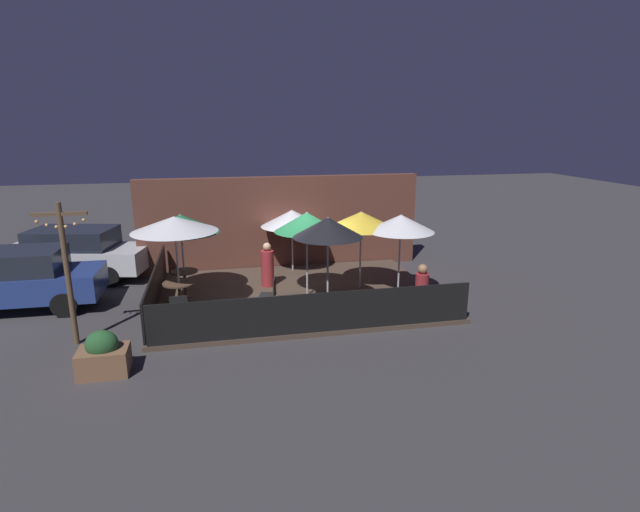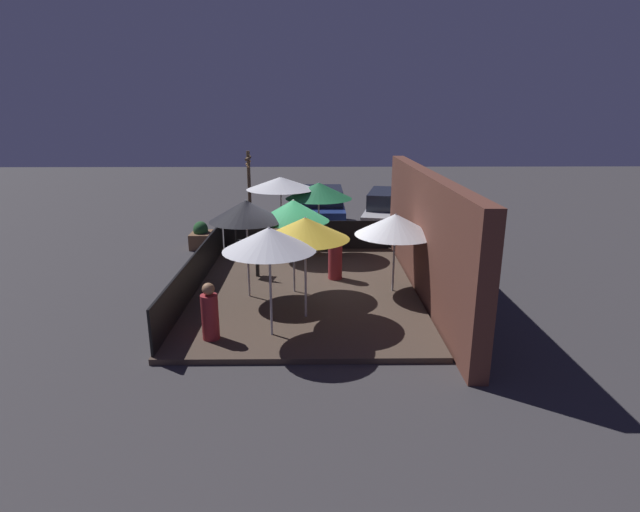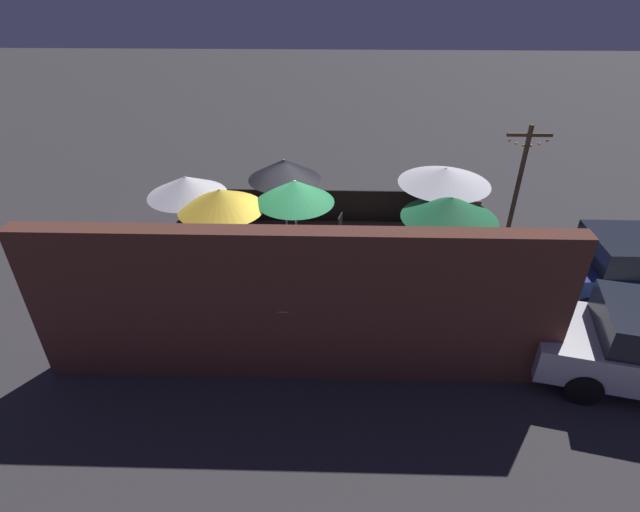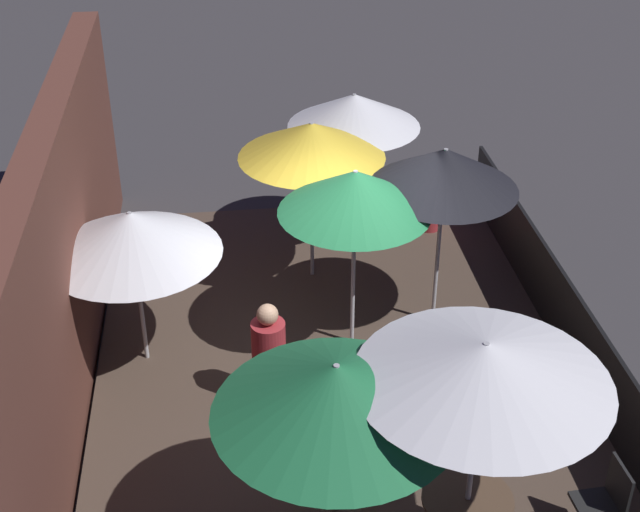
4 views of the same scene
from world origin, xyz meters
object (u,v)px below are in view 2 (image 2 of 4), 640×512
patio_umbrella_1 (319,191)px  patio_umbrella_2 (269,239)px  patio_umbrella_0 (281,183)px  patio_chair_0 (256,260)px  patio_umbrella_4 (305,228)px  parked_car_0 (322,208)px  patio_chair_1 (240,240)px  parked_car_1 (390,211)px  patio_umbrella_5 (395,224)px  dining_table_1 (319,237)px  patron_0 (335,258)px  patio_umbrella_3 (293,210)px  patron_1 (210,314)px  dining_table_0 (282,236)px  patio_umbrella_6 (246,211)px  light_post (249,191)px  planter_box (201,236)px

patio_umbrella_1 → patio_umbrella_2: bearing=-9.9°
patio_umbrella_0 → patio_umbrella_1: patio_umbrella_0 is taller
patio_umbrella_2 → patio_chair_0: (-3.71, -0.71, -1.53)m
patio_umbrella_4 → patio_chair_0: 3.47m
parked_car_0 → patio_chair_1: bearing=-31.8°
patio_umbrella_0 → parked_car_1: size_ratio=0.52×
patio_umbrella_0 → patio_umbrella_5: (3.39, 3.04, -0.55)m
patio_chair_0 → patio_umbrella_4: bearing=-139.3°
dining_table_1 → patron_0: bearing=10.3°
patio_umbrella_2 → patio_umbrella_3: patio_umbrella_3 is taller
parked_car_0 → patron_1: bearing=-12.6°
patio_umbrella_2 → patio_umbrella_3: size_ratio=0.96×
patio_umbrella_0 → patron_1: (6.13, -1.06, -1.74)m
dining_table_0 → patio_umbrella_4: bearing=9.5°
patio_chair_0 → patio_chair_1: patio_chair_0 is taller
patio_chair_0 → patio_umbrella_5: bearing=-93.6°
patio_umbrella_0 → patron_0: (2.42, 1.60, -1.69)m
patio_umbrella_1 → patio_umbrella_6: size_ratio=0.96×
patio_umbrella_5 → patio_chair_1: size_ratio=2.21×
patio_umbrella_5 → dining_table_0: size_ratio=2.46×
parked_car_0 → parked_car_1: 2.71m
patron_0 → light_post: size_ratio=0.41×
patio_umbrella_4 → parked_car_1: (-8.44, 3.11, -1.30)m
patio_umbrella_4 → parked_car_0: size_ratio=0.55×
patio_umbrella_3 → planter_box: size_ratio=2.47×
patio_umbrella_3 → patio_umbrella_5: bearing=90.4°
patio_umbrella_5 → light_post: size_ratio=0.62×
patio_umbrella_5 → parked_car_0: (-7.55, -1.69, -1.01)m
patio_umbrella_2 → parked_car_1: (-9.37, 3.80, -1.30)m
patio_umbrella_3 → patron_1: size_ratio=1.99×
patio_umbrella_6 → light_post: light_post is taller
patio_umbrella_0 → planter_box: size_ratio=2.59×
patio_umbrella_4 → parked_car_0: 9.30m
dining_table_1 → parked_car_0: size_ratio=0.18×
patio_umbrella_0 → patio_chair_1: patio_umbrella_0 is taller
patio_umbrella_2 → parked_car_0: patio_umbrella_2 is taller
dining_table_0 → light_post: (-2.21, -1.26, 1.09)m
patio_umbrella_0 → patio_chair_1: 2.23m
patio_umbrella_0 → patio_umbrella_3: 3.45m
dining_table_0 → parked_car_0: 4.38m
patio_chair_1 → patron_1: patron_1 is taller
parked_car_0 → parked_car_1: size_ratio=0.86×
patio_umbrella_1 → patio_umbrella_2: 5.98m
dining_table_0 → planter_box: size_ratio=0.86×
patron_0 → patio_umbrella_0: bearing=-45.0°
patio_umbrella_5 → dining_table_0: (-3.39, -3.04, -1.12)m
patio_umbrella_3 → planter_box: bearing=-144.3°
dining_table_1 → planter_box: (-1.38, -4.04, -0.30)m
patio_umbrella_6 → patio_chair_0: bearing=179.2°
patio_umbrella_6 → patron_1: (2.39, -0.48, -1.62)m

